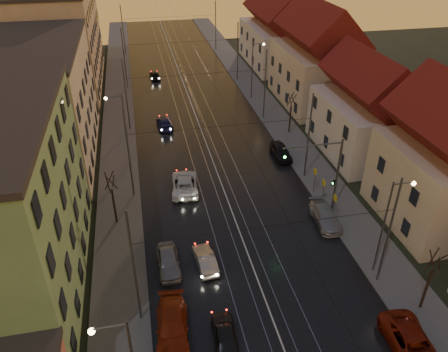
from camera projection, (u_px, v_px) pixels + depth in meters
road at (197, 120)px, 56.57m from camera, size 16.00×120.00×0.04m
sidewalk_left at (119, 127)px, 54.80m from camera, size 4.00×120.00×0.15m
sidewalk_right at (271, 114)px, 58.28m from camera, size 4.00×120.00×0.15m
tram_rail_0 at (180, 121)px, 56.17m from camera, size 0.06×120.00×0.03m
tram_rail_1 at (191, 120)px, 56.42m from camera, size 0.06×120.00×0.03m
tram_rail_2 at (203, 119)px, 56.69m from camera, size 0.06×120.00×0.03m
tram_rail_3 at (214, 119)px, 56.94m from camera, size 0.06×120.00×0.03m
apartment_left_2 at (38, 105)px, 45.39m from camera, size 10.00×20.00×12.00m
apartment_left_3 at (61, 38)px, 64.88m from camera, size 10.00×24.00×14.00m
house_right_1 at (446, 165)px, 35.84m from camera, size 8.67×10.20×10.80m
house_right_2 at (369, 113)px, 47.10m from camera, size 9.18×12.24×9.20m
house_right_3 at (317, 61)px, 59.00m from camera, size 9.18×14.28×11.50m
house_right_4 at (276, 35)px, 74.41m from camera, size 9.18×16.32×10.00m
catenary_pole_l_1 at (134, 269)px, 26.88m from camera, size 0.16×0.16×9.00m
catenary_pole_r_1 at (389, 233)px, 29.87m from camera, size 0.16×0.16×9.00m
catenary_pole_l_2 at (129, 155)px, 39.39m from camera, size 0.16×0.16×9.00m
catenary_pole_r_2 at (309, 137)px, 42.38m from camera, size 0.16×0.16×9.00m
catenary_pole_l_3 at (126, 95)px, 51.89m from camera, size 0.16×0.16×9.00m
catenary_pole_r_3 at (265, 85)px, 54.89m from camera, size 0.16×0.16×9.00m
catenary_pole_l_4 at (124, 59)px, 64.40m from camera, size 0.16×0.16×9.00m
catenary_pole_r_4 at (238, 52)px, 67.39m from camera, size 0.16×0.16×9.00m
catenary_pole_l_5 at (123, 30)px, 79.41m from camera, size 0.16×0.16×9.00m
catenary_pole_r_5 at (216, 26)px, 82.40m from camera, size 0.16×0.16×9.00m
street_lamp_1 at (389, 219)px, 30.59m from camera, size 1.75×0.32×8.00m
street_lamp_2 at (122, 124)px, 44.10m from camera, size 1.75×0.32×8.00m
street_lamp_3 at (254, 65)px, 60.61m from camera, size 1.75×0.32×8.00m
traffic_light_mast at (328, 168)px, 37.22m from camera, size 5.30×0.32×7.20m
bare_tree_0 at (113, 200)px, 36.83m from camera, size 1.09×1.09×5.11m
bare_tree_1 at (428, 282)px, 28.70m from camera, size 1.09×1.09×5.11m
bare_tree_2 at (290, 114)px, 52.09m from camera, size 1.09×1.09×5.11m
driving_car_0 at (225, 334)px, 27.41m from camera, size 1.75×3.80×1.26m
driving_car_1 at (205, 259)px, 33.28m from camera, size 1.62×3.86×1.24m
driving_car_2 at (185, 183)px, 42.25m from camera, size 2.98×5.54×1.48m
driving_car_3 at (165, 123)px, 54.43m from camera, size 1.97×4.37×1.24m
driving_car_4 at (155, 75)px, 69.94m from camera, size 1.67×3.72×1.24m
parked_left_2 at (172, 326)px, 27.83m from camera, size 2.44×5.16×1.45m
parked_left_3 at (168, 261)px, 32.99m from camera, size 1.71×4.13×1.40m
parked_right_0 at (413, 346)px, 26.55m from camera, size 2.86×5.51×1.48m
parked_right_1 at (325, 217)px, 37.83m from camera, size 2.09×4.68×1.33m
parked_right_2 at (281, 152)px, 47.81m from camera, size 1.73×4.23×1.44m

